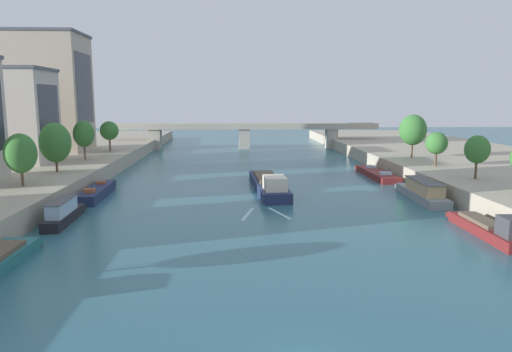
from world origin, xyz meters
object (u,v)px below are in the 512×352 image
object	(u,v)px
moored_boat_right_midway	(376,174)
tree_right_second	(437,143)
tree_left_past_mid	(84,134)
bridge_far	(244,132)
moored_boat_right_downstream	(422,191)
tree_left_midway	(109,131)
barge_midriver	(269,184)
moored_boat_left_second	(97,192)
tree_right_third	(477,149)
moored_boat_left_upstream	(64,213)
moored_boat_right_lone	(489,228)
tree_left_nearest	(20,153)
tree_left_distant	(55,143)
tree_right_end_of_row	(413,130)

from	to	relation	value
moored_boat_right_midway	tree_right_second	bearing A→B (deg)	-36.05
tree_left_past_mid	bridge_far	bearing A→B (deg)	55.69
moored_boat_right_downstream	tree_right_second	size ratio (longest dim) A/B	2.57
tree_left_midway	barge_midriver	bearing A→B (deg)	-45.96
moored_boat_left_second	bridge_far	distance (m)	65.71
tree_left_past_mid	tree_right_third	xyz separation A→B (m)	(57.08, -23.08, -0.58)
moored_boat_left_second	barge_midriver	bearing A→B (deg)	7.80
tree_left_past_mid	bridge_far	xyz separation A→B (m)	(28.67, 42.01, -2.60)
moored_boat_left_upstream	moored_boat_right_lone	distance (m)	42.41
moored_boat_right_lone	moored_boat_right_downstream	xyz separation A→B (m)	(0.39, 16.68, 0.27)
moored_boat_right_lone	moored_boat_right_midway	world-z (taller)	moored_boat_right_lone
tree_right_second	tree_right_third	bearing A→B (deg)	-89.66
moored_boat_left_upstream	moored_boat_right_midway	world-z (taller)	moored_boat_left_upstream
moored_boat_left_upstream	tree_right_second	world-z (taller)	tree_right_second
tree_left_nearest	moored_boat_left_second	bearing A→B (deg)	36.35
tree_left_distant	tree_right_second	world-z (taller)	tree_left_distant
moored_boat_left_second	tree_right_third	xyz separation A→B (m)	(49.64, -3.02, 5.68)
moored_boat_right_downstream	tree_right_third	size ratio (longest dim) A/B	2.39
moored_boat_left_second	moored_boat_right_lone	size ratio (longest dim) A/B	1.07
moored_boat_right_midway	tree_left_past_mid	xyz separation A→B (m)	(-49.48, 5.50, 6.42)
tree_right_third	moored_boat_right_midway	bearing A→B (deg)	113.37
moored_boat_right_lone	bridge_far	size ratio (longest dim) A/B	0.18
tree_left_past_mid	tree_right_end_of_row	world-z (taller)	tree_right_end_of_row
moored_boat_right_downstream	tree_left_distant	world-z (taller)	tree_left_distant
tree_right_third	moored_boat_right_lone	bearing A→B (deg)	-113.68
moored_boat_left_upstream	tree_right_third	xyz separation A→B (m)	(49.47, 10.13, 5.32)
tree_left_nearest	tree_left_distant	world-z (taller)	tree_left_distant
barge_midriver	moored_boat_right_midway	size ratio (longest dim) A/B	1.32
moored_boat_left_second	tree_right_second	bearing A→B (deg)	10.39
tree_left_midway	tree_right_third	size ratio (longest dim) A/B	1.05
barge_midriver	tree_left_distant	world-z (taller)	tree_left_distant
moored_boat_right_midway	tree_right_third	bearing A→B (deg)	-66.63
moored_boat_right_lone	tree_left_nearest	bearing A→B (deg)	162.66
moored_boat_left_second	moored_boat_right_downstream	bearing A→B (deg)	-5.33
moored_boat_right_downstream	moored_boat_right_midway	xyz separation A→B (m)	(-0.27, 18.51, -0.57)
tree_left_nearest	moored_boat_right_lone	bearing A→B (deg)	-17.34
moored_boat_right_lone	moored_boat_right_midway	xyz separation A→B (m)	(0.12, 35.19, -0.29)
tree_left_past_mid	tree_right_end_of_row	size ratio (longest dim) A/B	0.88
tree_right_end_of_row	bridge_far	distance (m)	50.93
moored_boat_left_second	moored_boat_right_midway	world-z (taller)	moored_boat_left_second
moored_boat_right_downstream	tree_left_past_mid	distance (m)	55.55
barge_midriver	moored_boat_left_second	world-z (taller)	barge_midriver
moored_boat_right_lone	moored_boat_right_midway	size ratio (longest dim) A/B	0.78
moored_boat_right_lone	tree_right_end_of_row	world-z (taller)	tree_right_end_of_row
tree_left_past_mid	moored_boat_right_midway	bearing A→B (deg)	-6.34
tree_right_second	moored_boat_left_second	bearing A→B (deg)	-169.61
barge_midriver	bridge_far	distance (m)	59.04
moored_boat_left_upstream	tree_right_second	size ratio (longest dim) A/B	1.91
moored_boat_right_downstream	barge_midriver	bearing A→B (deg)	159.78
tree_left_midway	tree_right_third	bearing A→B (deg)	-33.21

